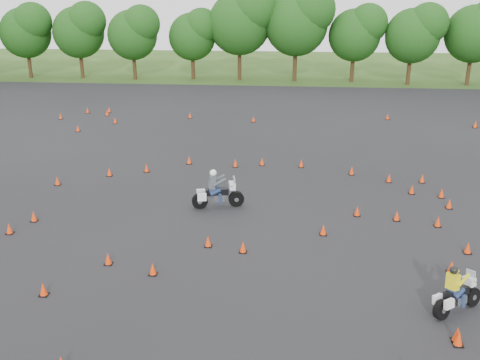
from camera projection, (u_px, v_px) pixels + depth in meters
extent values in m
plane|color=#2D5119|center=(231.00, 240.00, 22.12)|extent=(140.00, 140.00, 0.00)
plane|color=black|center=(244.00, 189.00, 27.73)|extent=(62.00, 62.00, 0.00)
cone|color=red|center=(357.00, 211.00, 24.37)|extent=(0.26, 0.26, 0.45)
cone|color=red|center=(235.00, 163.00, 31.05)|extent=(0.26, 0.26, 0.45)
cone|color=red|center=(468.00, 248.00, 20.92)|extent=(0.26, 0.26, 0.45)
cone|color=red|center=(459.00, 339.00, 15.52)|extent=(0.26, 0.26, 0.45)
cone|color=red|center=(34.00, 217.00, 23.79)|extent=(0.26, 0.26, 0.45)
cone|color=red|center=(109.00, 172.00, 29.54)|extent=(0.26, 0.26, 0.45)
cone|color=red|center=(43.00, 289.00, 18.05)|extent=(0.26, 0.26, 0.45)
cone|color=red|center=(190.00, 115.00, 42.68)|extent=(0.26, 0.26, 0.45)
cone|color=red|center=(61.00, 116.00, 42.38)|extent=(0.26, 0.26, 0.45)
cone|color=red|center=(475.00, 125.00, 39.71)|extent=(0.26, 0.26, 0.45)
cone|color=red|center=(438.00, 222.00, 23.27)|extent=(0.26, 0.26, 0.45)
cone|color=red|center=(147.00, 168.00, 30.19)|extent=(0.26, 0.26, 0.45)
cone|color=red|center=(208.00, 241.00, 21.47)|extent=(0.26, 0.26, 0.45)
cone|color=red|center=(301.00, 163.00, 31.00)|extent=(0.26, 0.26, 0.45)
cone|color=red|center=(323.00, 230.00, 22.48)|extent=(0.26, 0.26, 0.45)
cone|color=red|center=(87.00, 110.00, 44.40)|extent=(0.26, 0.26, 0.45)
cone|color=red|center=(107.00, 113.00, 43.48)|extent=(0.26, 0.26, 0.45)
cone|color=red|center=(475.00, 124.00, 39.97)|extent=(0.26, 0.26, 0.45)
cone|color=red|center=(442.00, 193.00, 26.48)|extent=(0.26, 0.26, 0.45)
cone|color=red|center=(57.00, 181.00, 28.18)|extent=(0.26, 0.26, 0.45)
cone|color=red|center=(352.00, 171.00, 29.75)|extent=(0.26, 0.26, 0.45)
cone|color=red|center=(108.00, 259.00, 20.08)|extent=(0.26, 0.26, 0.45)
cone|color=red|center=(78.00, 129.00, 38.67)|extent=(0.26, 0.26, 0.45)
cone|color=red|center=(109.00, 110.00, 44.62)|extent=(0.26, 0.26, 0.45)
cone|color=red|center=(449.00, 204.00, 25.18)|extent=(0.26, 0.26, 0.45)
cone|color=red|center=(451.00, 267.00, 19.49)|extent=(0.26, 0.26, 0.45)
cone|color=red|center=(115.00, 120.00, 41.01)|extent=(0.26, 0.26, 0.45)
cone|color=red|center=(389.00, 178.00, 28.60)|extent=(0.26, 0.26, 0.45)
cone|color=red|center=(153.00, 269.00, 19.36)|extent=(0.26, 0.26, 0.45)
cone|color=red|center=(9.00, 229.00, 22.59)|extent=(0.26, 0.26, 0.45)
cone|color=red|center=(388.00, 117.00, 42.22)|extent=(0.26, 0.26, 0.45)
cone|color=red|center=(422.00, 179.00, 28.53)|extent=(0.26, 0.26, 0.45)
cone|color=red|center=(412.00, 189.00, 26.98)|extent=(0.26, 0.26, 0.45)
cone|color=red|center=(189.00, 160.00, 31.57)|extent=(0.26, 0.26, 0.45)
cone|color=red|center=(253.00, 119.00, 41.45)|extent=(0.26, 0.26, 0.45)
cone|color=red|center=(457.00, 335.00, 15.69)|extent=(0.26, 0.26, 0.45)
cone|color=red|center=(243.00, 247.00, 21.00)|extent=(0.26, 0.26, 0.45)
cone|color=red|center=(262.00, 161.00, 31.34)|extent=(0.26, 0.26, 0.45)
cone|color=red|center=(397.00, 216.00, 23.88)|extent=(0.26, 0.26, 0.45)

